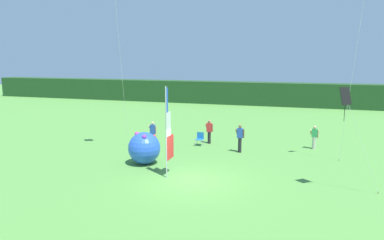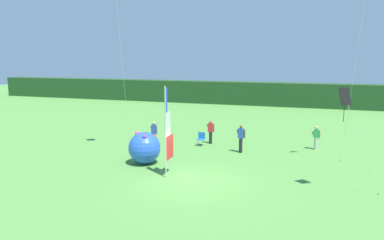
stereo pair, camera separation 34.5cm
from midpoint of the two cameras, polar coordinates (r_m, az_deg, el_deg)
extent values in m
plane|color=#518E3D|center=(17.76, 0.58, -9.64)|extent=(120.00, 120.00, 0.00)
cube|color=#1E421E|center=(46.35, 12.05, 4.04)|extent=(80.00, 2.40, 2.86)
cylinder|color=#B7B7BC|center=(17.75, -3.65, -2.00)|extent=(0.06, 0.06, 4.58)
cube|color=red|center=(18.41, -3.02, -4.29)|extent=(0.02, 0.97, 1.22)
cube|color=white|center=(17.98, -3.27, -0.65)|extent=(0.02, 0.60, 1.22)
cube|color=blue|center=(17.63, -3.52, 3.15)|extent=(0.02, 0.23, 1.22)
cylinder|color=black|center=(25.23, 3.34, -2.79)|extent=(0.22, 0.22, 0.84)
cube|color=red|center=(25.08, 3.35, -1.18)|extent=(0.36, 0.20, 0.62)
sphere|color=#A37556|center=(25.01, 3.36, -0.21)|extent=(0.20, 0.20, 0.20)
cylinder|color=#A37556|center=(25.19, 2.89, -0.94)|extent=(0.09, 0.48, 0.42)
cylinder|color=#A37556|center=(25.04, 3.87, -1.24)|extent=(0.09, 0.14, 0.56)
cylinder|color=black|center=(23.03, 8.10, -3.97)|extent=(0.22, 0.22, 0.94)
cube|color=#284CA8|center=(22.85, 8.15, -2.08)|extent=(0.36, 0.20, 0.61)
sphere|color=brown|center=(22.77, 8.17, -1.04)|extent=(0.20, 0.20, 0.20)
cylinder|color=brown|center=(22.94, 7.62, -1.83)|extent=(0.09, 0.48, 0.42)
cylinder|color=brown|center=(22.83, 8.72, -2.16)|extent=(0.09, 0.14, 0.56)
cylinder|color=#B7B2A3|center=(24.95, 19.28, -3.51)|extent=(0.22, 0.22, 0.81)
cube|color=#2D8E4C|center=(24.81, 19.36, -2.00)|extent=(0.36, 0.20, 0.53)
sphere|color=tan|center=(24.74, 19.41, -1.13)|extent=(0.20, 0.20, 0.20)
cylinder|color=tan|center=(24.86, 18.84, -1.86)|extent=(0.09, 0.48, 0.42)
cylinder|color=tan|center=(24.83, 19.89, -2.16)|extent=(0.09, 0.14, 0.56)
cylinder|color=brown|center=(24.73, -5.57, -3.10)|extent=(0.22, 0.22, 0.82)
cube|color=#284CA8|center=(24.58, -5.60, -1.46)|extent=(0.36, 0.20, 0.62)
sphere|color=tan|center=(24.50, -5.61, -0.47)|extent=(0.20, 0.20, 0.20)
cylinder|color=tan|center=(24.71, -6.03, -1.21)|extent=(0.09, 0.48, 0.42)
cylinder|color=tan|center=(24.50, -5.10, -1.52)|extent=(0.09, 0.14, 0.56)
sphere|color=blue|center=(20.53, -7.01, -4.40)|extent=(1.81, 1.81, 1.81)
sphere|color=purple|center=(19.88, -7.02, -2.62)|extent=(0.25, 0.25, 0.25)
sphere|color=red|center=(20.84, -5.48, -2.62)|extent=(0.25, 0.25, 0.25)
sphere|color=#DB33A8|center=(20.60, -8.15, -2.16)|extent=(0.25, 0.25, 0.25)
cylinder|color=#BCBCC1|center=(24.49, 1.06, -3.67)|extent=(0.03, 0.03, 0.42)
cylinder|color=#BCBCC1|center=(24.35, 2.14, -3.75)|extent=(0.03, 0.03, 0.42)
cylinder|color=#BCBCC1|center=(24.93, 1.39, -3.42)|extent=(0.03, 0.03, 0.42)
cylinder|color=#BCBCC1|center=(24.80, 2.46, -3.50)|extent=(0.03, 0.03, 0.42)
cube|color=#1E66B2|center=(24.59, 1.77, -3.08)|extent=(0.48, 0.48, 0.03)
cube|color=#1E66B2|center=(24.76, 1.93, -2.43)|extent=(0.48, 0.03, 0.44)
cylinder|color=brown|center=(18.14, 27.75, -10.26)|extent=(0.03, 0.03, 0.08)
cylinder|color=silver|center=(17.30, 25.71, -3.76)|extent=(1.65, 0.31, 4.30)
cube|color=black|center=(16.72, 23.53, 3.44)|extent=(0.57, 0.55, 0.75)
cylinder|color=black|center=(16.81, 23.36, 0.94)|extent=(0.02, 0.02, 0.70)
cylinder|color=brown|center=(25.24, -9.42, -3.79)|extent=(0.03, 0.03, 0.08)
cylinder|color=silver|center=(23.50, -10.51, 8.55)|extent=(0.48, 2.16, 10.93)
cylinder|color=brown|center=(22.76, 22.73, -5.93)|extent=(0.03, 0.03, 0.08)
cylinder|color=silver|center=(21.63, 24.43, 5.67)|extent=(0.63, 0.86, 9.37)
camera|label=1|loc=(0.17, -89.50, 0.09)|focal=33.85mm
camera|label=2|loc=(0.17, 90.50, -0.09)|focal=33.85mm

